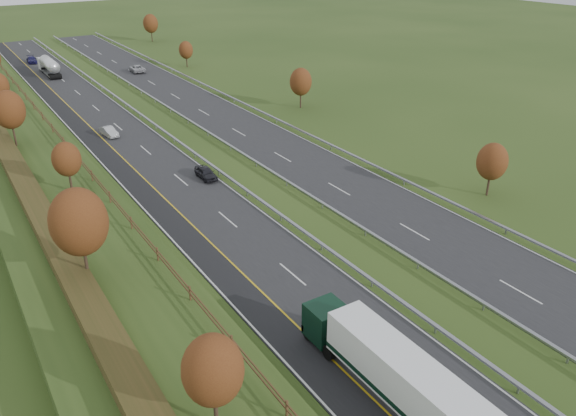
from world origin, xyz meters
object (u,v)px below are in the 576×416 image
Objects in this scene: car_dark_near at (206,173)px; car_silver_mid at (109,132)px; road_tanker at (49,66)px; car_oncoming at (137,68)px; car_small_far at (32,60)px; box_lorry at (398,377)px.

car_dark_near is 22.06m from car_silver_mid.
road_tanker is 17.43m from car_oncoming.
car_small_far is 27.42m from car_oncoming.
car_small_far is at bearing 82.51° from car_silver_mid.
box_lorry is at bearing -86.67° from car_small_far.
box_lorry is at bearing -96.59° from car_dark_near.
car_oncoming is at bearing -48.58° from car_small_far.
car_dark_near is 1.01× the size of car_silver_mid.
car_dark_near is at bearing 81.97° from box_lorry.
car_oncoming reaches higher than car_dark_near.
road_tanker reaches higher than car_oncoming.
car_oncoming reaches higher than car_silver_mid.
car_small_far is at bearing -47.82° from car_oncoming.
box_lorry reaches higher than car_silver_mid.
box_lorry reaches higher than car_dark_near.
car_oncoming is (17.60, 98.47, -1.55)m from box_lorry.
box_lorry is 38.97m from car_dark_near.
car_dark_near is 61.13m from car_oncoming.
car_silver_mid is (-5.03, 21.48, -0.03)m from car_dark_near.
car_small_far is (0.43, 60.13, 0.04)m from car_silver_mid.
box_lorry is 3.04× the size of car_oncoming.
road_tanker reaches higher than car_silver_mid.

